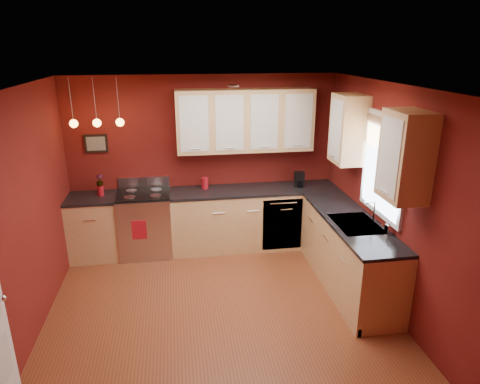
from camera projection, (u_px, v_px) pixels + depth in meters
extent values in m
plane|color=brown|center=(221.00, 317.00, 4.97)|extent=(4.20, 4.20, 0.00)
cube|color=white|center=(217.00, 88.00, 4.12)|extent=(4.00, 4.20, 0.02)
cube|color=maroon|center=(204.00, 162.00, 6.51)|extent=(4.00, 0.02, 2.60)
cube|color=maroon|center=(256.00, 341.00, 2.58)|extent=(4.00, 0.02, 2.60)
cube|color=maroon|center=(20.00, 225.00, 4.25)|extent=(0.02, 4.20, 2.60)
cube|color=maroon|center=(395.00, 203.00, 4.84)|extent=(0.02, 4.20, 2.60)
cube|color=#DAB675|center=(95.00, 228.00, 6.26)|extent=(0.70, 0.60, 0.90)
cube|color=#DAB675|center=(254.00, 219.00, 6.61)|extent=(2.54, 0.60, 0.90)
cube|color=#DAB675|center=(348.00, 254.00, 5.49)|extent=(0.60, 2.10, 0.90)
cube|color=black|center=(91.00, 198.00, 6.11)|extent=(0.70, 0.62, 0.04)
cube|color=black|center=(255.00, 190.00, 6.46)|extent=(2.54, 0.62, 0.04)
cube|color=black|center=(351.00, 220.00, 5.34)|extent=(0.62, 2.10, 0.04)
cube|color=#BDBCC1|center=(146.00, 224.00, 6.37)|extent=(0.76, 0.64, 0.92)
cube|color=black|center=(144.00, 231.00, 6.08)|extent=(0.55, 0.02, 0.32)
cylinder|color=#BDBCC1|center=(143.00, 216.00, 5.99)|extent=(0.60, 0.02, 0.02)
cube|color=black|center=(143.00, 194.00, 6.21)|extent=(0.76, 0.60, 0.03)
cylinder|color=#95949A|center=(130.00, 197.00, 6.05)|extent=(0.16, 0.16, 0.01)
cylinder|color=#95949A|center=(155.00, 196.00, 6.10)|extent=(0.16, 0.16, 0.01)
cylinder|color=#95949A|center=(131.00, 191.00, 6.31)|extent=(0.16, 0.16, 0.01)
cylinder|color=#95949A|center=(156.00, 189.00, 6.36)|extent=(0.16, 0.16, 0.01)
cube|color=#BDBCC1|center=(144.00, 182.00, 6.46)|extent=(0.76, 0.04, 0.16)
cube|color=#BDBCC1|center=(282.00, 224.00, 6.39)|extent=(0.60, 0.02, 0.80)
cube|color=#95949A|center=(356.00, 225.00, 5.20)|extent=(0.50, 0.70, 0.05)
cube|color=black|center=(350.00, 221.00, 5.36)|extent=(0.42, 0.30, 0.02)
cube|color=black|center=(362.00, 232.00, 5.04)|extent=(0.42, 0.30, 0.02)
cylinder|color=white|center=(374.00, 212.00, 5.18)|extent=(0.02, 0.02, 0.28)
cylinder|color=white|center=(370.00, 202.00, 5.12)|extent=(0.16, 0.02, 0.02)
cube|color=white|center=(384.00, 166.00, 5.00)|extent=(0.04, 1.02, 1.22)
cube|color=white|center=(383.00, 166.00, 5.00)|extent=(0.01, 0.90, 1.10)
cube|color=#9C784E|center=(385.00, 135.00, 4.87)|extent=(0.02, 0.96, 0.36)
cube|color=silver|center=(4.00, 360.00, 3.57)|extent=(0.00, 0.28, 0.40)
sphere|color=white|center=(3.00, 298.00, 3.55)|extent=(0.06, 0.06, 0.06)
cube|color=#DAB675|center=(245.00, 121.00, 6.22)|extent=(2.00, 0.35, 0.90)
cube|color=#DAB675|center=(373.00, 141.00, 4.90)|extent=(0.35, 1.95, 0.90)
cube|color=black|center=(96.00, 143.00, 6.15)|extent=(0.32, 0.03, 0.26)
cylinder|color=#95949A|center=(71.00, 101.00, 5.60)|extent=(0.01, 0.01, 0.60)
sphere|color=#FFA53F|center=(74.00, 124.00, 5.70)|extent=(0.11, 0.11, 0.11)
cylinder|color=#95949A|center=(95.00, 100.00, 5.64)|extent=(0.01, 0.01, 0.60)
sphere|color=#FFA53F|center=(97.00, 123.00, 5.74)|extent=(0.11, 0.11, 0.11)
cylinder|color=#95949A|center=(118.00, 100.00, 5.69)|extent=(0.01, 0.01, 0.60)
sphere|color=#FFA53F|center=(120.00, 122.00, 5.78)|extent=(0.11, 0.11, 0.11)
cylinder|color=#A8121D|center=(205.00, 184.00, 6.43)|extent=(0.10, 0.10, 0.15)
cylinder|color=#A8121D|center=(205.00, 178.00, 6.41)|extent=(0.11, 0.11, 0.02)
cylinder|color=#A8121D|center=(101.00, 190.00, 6.14)|extent=(0.09, 0.09, 0.14)
imported|color=#A8121D|center=(100.00, 181.00, 6.10)|extent=(0.12, 0.12, 0.18)
cube|color=black|center=(299.00, 179.00, 6.51)|extent=(0.19, 0.17, 0.23)
cylinder|color=black|center=(300.00, 184.00, 6.49)|extent=(0.11, 0.11, 0.11)
imported|color=white|center=(389.00, 227.00, 4.89)|extent=(0.08, 0.08, 0.17)
cube|color=#A8121D|center=(139.00, 230.00, 6.03)|extent=(0.20, 0.01, 0.28)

